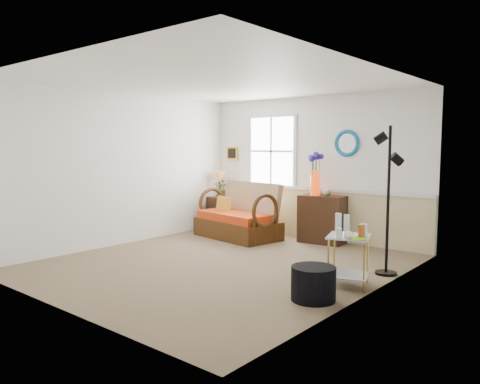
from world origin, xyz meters
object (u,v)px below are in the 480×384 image
Objects in this scene: ottoman at (313,283)px; cabinet at (323,219)px; loveseat at (238,210)px; lamp_stand at (219,213)px; side_table at (348,261)px; floor_lamp at (388,201)px.

cabinet is at bearing 117.80° from ottoman.
loveseat reaches higher than cabinet.
loveseat is 2.38× the size of lamp_stand.
side_table is 0.75m from ottoman.
loveseat is at bearing 143.23° from ottoman.
cabinet is at bearing 3.39° from lamp_stand.
loveseat is 3.32m from side_table.
side_table is 1.26× the size of ottoman.
ottoman is at bearing -115.81° from floor_lamp.
cabinet is at bearing 124.27° from floor_lamp.
cabinet is (1.44, 0.64, -0.09)m from loveseat.
cabinet is 1.34× the size of side_table.
side_table is (2.98, -1.45, -0.20)m from loveseat.
loveseat reaches higher than lamp_stand.
lamp_stand is 4.26m from floor_lamp.
loveseat is 3.67m from ottoman.
cabinet is 3.20m from ottoman.
cabinet is at bearing 32.90° from loveseat.
cabinet is (2.36, 0.14, 0.09)m from lamp_stand.
loveseat is 1.87× the size of cabinet.
floor_lamp is (0.15, 0.80, 0.67)m from side_table.
side_table is at bearing -118.95° from floor_lamp.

